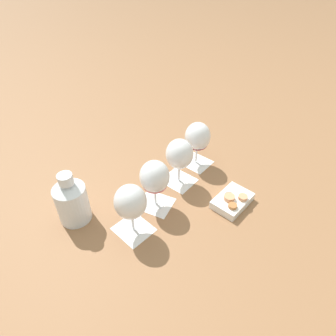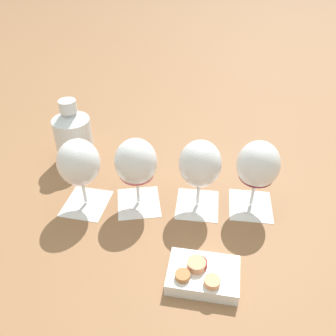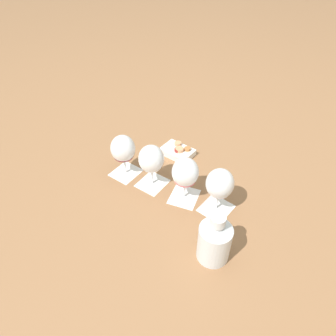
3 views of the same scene
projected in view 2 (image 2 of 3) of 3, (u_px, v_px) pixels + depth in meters
The scene contains 11 objects.
ground_plane at pixel (167, 205), 0.86m from camera, with size 8.00×8.00×0.00m, color #936642.
tasting_card_0 at pixel (86, 203), 0.86m from camera, with size 0.13×0.14×0.00m.
tasting_card_1 at pixel (139, 203), 0.86m from camera, with size 0.15×0.15×0.00m.
tasting_card_2 at pixel (197, 205), 0.86m from camera, with size 0.14×0.14×0.00m.
tasting_card_3 at pixel (250, 205), 0.86m from camera, with size 0.14×0.14×0.00m.
wine_glass_0 at pixel (79, 165), 0.79m from camera, with size 0.10×0.10×0.18m.
wine_glass_1 at pixel (136, 164), 0.79m from camera, with size 0.10×0.10×0.18m.
wine_glass_2 at pixel (200, 166), 0.79m from camera, with size 0.10×0.10×0.18m.
wine_glass_3 at pixel (258, 167), 0.79m from camera, with size 0.10×0.10×0.18m.
ceramic_vase at pixel (73, 135), 0.96m from camera, with size 0.10×0.10×0.18m.
snack_dish at pixel (202, 274), 0.68m from camera, with size 0.16×0.14×0.04m.
Camera 2 is at (0.32, -0.54, 0.59)m, focal length 38.00 mm.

